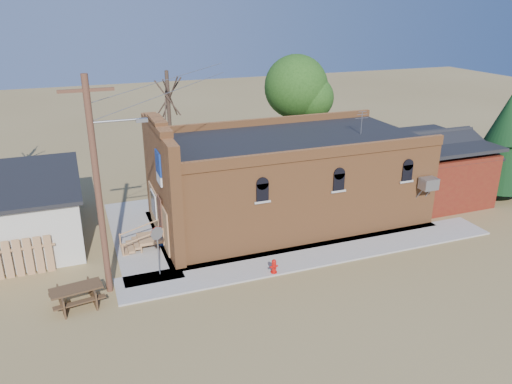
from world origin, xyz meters
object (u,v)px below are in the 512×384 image
object	(u,v)px
utility_pole	(99,184)
fire_hydrant	(274,266)
stop_sign	(157,238)
trash_barrel	(163,236)
brick_bar	(284,179)
picnic_table	(77,294)

from	to	relation	value
utility_pole	fire_hydrant	distance (m)	8.29
stop_sign	trash_barrel	bearing A→B (deg)	77.46
brick_bar	fire_hydrant	xyz separation A→B (m)	(-2.85, -5.50, -1.93)
brick_bar	fire_hydrant	size ratio (longest dim) A/B	24.80
brick_bar	fire_hydrant	world-z (taller)	brick_bar
stop_sign	utility_pole	bearing A→B (deg)	-166.59
brick_bar	fire_hydrant	bearing A→B (deg)	-117.38
stop_sign	trash_barrel	size ratio (longest dim) A/B	2.87
utility_pole	trash_barrel	world-z (taller)	utility_pole
utility_pole	fire_hydrant	xyz separation A→B (m)	(6.94, -1.20, -4.37)
fire_hydrant	picnic_table	world-z (taller)	picnic_table
fire_hydrant	trash_barrel	world-z (taller)	trash_barrel
brick_bar	picnic_table	world-z (taller)	brick_bar
stop_sign	brick_bar	bearing A→B (deg)	27.37
brick_bar	utility_pole	world-z (taller)	utility_pole
fire_hydrant	picnic_table	distance (m)	8.31
utility_pole	fire_hydrant	bearing A→B (deg)	-9.84
fire_hydrant	utility_pole	bearing A→B (deg)	155.82
trash_barrel	picnic_table	distance (m)	5.87
trash_barrel	picnic_table	world-z (taller)	trash_barrel
brick_bar	utility_pole	distance (m)	10.96
fire_hydrant	trash_barrel	xyz separation A→B (m)	(-4.10, 4.60, 0.08)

